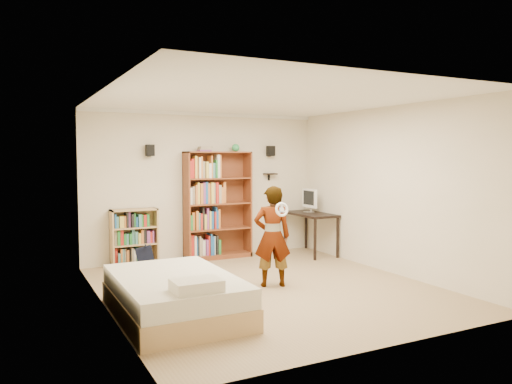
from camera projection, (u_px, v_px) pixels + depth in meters
ground at (268, 288)px, 7.17m from camera, size 4.50×5.00×0.01m
room_shell at (268, 166)px, 7.05m from camera, size 4.52×5.02×2.71m
crown_molding at (268, 101)px, 6.98m from camera, size 4.50×5.00×0.06m
speaker_left at (150, 150)px, 8.69m from camera, size 0.14×0.12×0.20m
speaker_right at (271, 151)px, 9.77m from camera, size 0.14×0.12×0.20m
wall_shelf at (270, 174)px, 9.82m from camera, size 0.25×0.16×0.02m
tall_bookshelf at (218, 205)px, 9.25m from camera, size 1.25×0.37×1.98m
low_bookshelf at (134, 237)px, 8.62m from camera, size 0.79×0.30×0.99m
computer_desk at (310, 233)px, 9.67m from camera, size 0.59×1.17×0.80m
imac at (309, 201)px, 9.78m from camera, size 0.15×0.47×0.46m
daybed at (175, 290)px, 5.93m from camera, size 1.33×2.04×0.60m
person at (272, 236)px, 7.24m from camera, size 0.62×0.51×1.47m
wii_wheel at (282, 210)px, 6.97m from camera, size 0.20×0.08×0.21m
navy_bag at (146, 258)px, 8.27m from camera, size 0.34×0.25×0.41m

